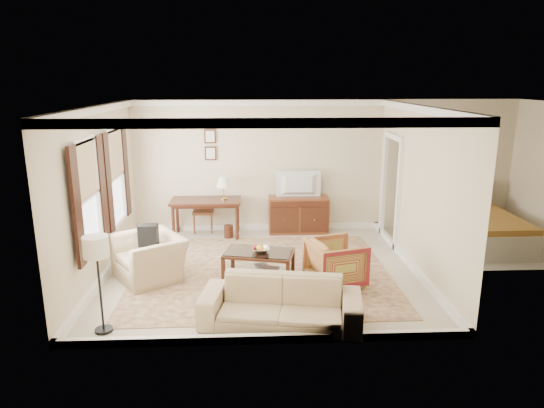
{
  "coord_description": "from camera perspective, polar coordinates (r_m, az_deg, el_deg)",
  "views": [
    {
      "loc": [
        -0.2,
        -8.1,
        3.32
      ],
      "look_at": [
        0.2,
        0.3,
        1.15
      ],
      "focal_mm": 32.0,
      "sensor_mm": 36.0,
      "label": 1
    }
  ],
  "objects": [
    {
      "name": "sofa",
      "position": [
        6.79,
        1.06,
        -10.72
      ],
      "size": [
        2.28,
        1.0,
        0.86
      ],
      "primitive_type": "imported",
      "rotation": [
        0.0,
        0.0,
        -0.17
      ],
      "color": "#C9B887",
      "rests_on": "room_shell"
    },
    {
      "name": "window_rear",
      "position": [
        9.51,
        -17.94,
        3.03
      ],
      "size": [
        0.12,
        1.56,
        1.8
      ],
      "primitive_type": null,
      "color": "#CCB284",
      "rests_on": "room_shell"
    },
    {
      "name": "tv",
      "position": [
        10.55,
        3.19,
        3.27
      ],
      "size": [
        0.93,
        0.54,
        0.12
      ],
      "primitive_type": "imported",
      "rotation": [
        0.0,
        0.0,
        3.14
      ],
      "color": "black",
      "rests_on": "sideboard"
    },
    {
      "name": "striped_armchair",
      "position": [
        8.1,
        7.53,
        -6.6
      ],
      "size": [
        0.98,
        1.01,
        0.85
      ],
      "primitive_type": "imported",
      "rotation": [
        0.0,
        0.0,
        1.85
      ],
      "color": "maroon",
      "rests_on": "room_shell"
    },
    {
      "name": "club_armchair",
      "position": [
        8.53,
        -14.24,
        -5.3
      ],
      "size": [
        1.26,
        1.37,
        1.0
      ],
      "primitive_type": "imported",
      "rotation": [
        0.0,
        0.0,
        -0.98
      ],
      "color": "#C9B887",
      "rests_on": "room_shell"
    },
    {
      "name": "book_b",
      "position": [
        8.34,
        -0.73,
        -7.61
      ],
      "size": [
        0.27,
        0.13,
        0.38
      ],
      "primitive_type": "imported",
      "rotation": [
        0.0,
        0.0,
        -0.36
      ],
      "color": "brown",
      "rests_on": "coffee_table"
    },
    {
      "name": "fruit_bowl",
      "position": [
        8.22,
        -1.33,
        -5.3
      ],
      "size": [
        0.42,
        0.42,
        0.1
      ],
      "primitive_type": "imported",
      "color": "silver",
      "rests_on": "coffee_table"
    },
    {
      "name": "framed_prints",
      "position": [
        10.69,
        -7.27,
        6.94
      ],
      "size": [
        0.25,
        0.04,
        0.68
      ],
      "primitive_type": null,
      "color": "#3D1C11",
      "rests_on": "room_shell"
    },
    {
      "name": "sideboard",
      "position": [
        10.78,
        3.12,
        -1.25
      ],
      "size": [
        1.31,
        0.51,
        0.81
      ],
      "primitive_type": "cube",
      "color": "brown",
      "rests_on": "room_shell"
    },
    {
      "name": "book_a",
      "position": [
        8.41,
        -1.85,
        -7.39
      ],
      "size": [
        0.27,
        0.15,
        0.38
      ],
      "primitive_type": "imported",
      "rotation": [
        0.0,
        0.0,
        0.41
      ],
      "color": "brown",
      "rests_on": "coffee_table"
    },
    {
      "name": "backpack",
      "position": [
        8.55,
        -14.35,
        -3.49
      ],
      "size": [
        0.33,
        0.38,
        0.4
      ],
      "primitive_type": "cube",
      "rotation": [
        0.0,
        0.0,
        -1.14
      ],
      "color": "black",
      "rests_on": "club_armchair"
    },
    {
      "name": "annex_bedroom",
      "position": [
        10.79,
        23.2,
        -2.77
      ],
      "size": [
        3.0,
        2.7,
        2.9
      ],
      "color": "beige",
      "rests_on": "ground"
    },
    {
      "name": "desk_chair",
      "position": [
        10.89,
        -8.09,
        -0.54
      ],
      "size": [
        0.54,
        0.54,
        1.05
      ],
      "primitive_type": null,
      "rotation": [
        0.0,
        0.0,
        0.24
      ],
      "color": "brown",
      "rests_on": "room_shell"
    },
    {
      "name": "room_shell",
      "position": [
        8.15,
        -1.32,
        8.48
      ],
      "size": [
        5.51,
        5.01,
        2.91
      ],
      "color": "beige",
      "rests_on": "ground"
    },
    {
      "name": "floor_lamp",
      "position": [
        6.73,
        -19.94,
        -5.53
      ],
      "size": [
        0.33,
        0.33,
        1.36
      ],
      "color": "black",
      "rests_on": "room_shell"
    },
    {
      "name": "coffee_table",
      "position": [
        8.31,
        -1.54,
        -6.29
      ],
      "size": [
        1.27,
        0.92,
        0.49
      ],
      "rotation": [
        0.0,
        0.0,
        -0.23
      ],
      "color": "#3D1C11",
      "rests_on": "room_shell"
    },
    {
      "name": "window_front",
      "position": [
        8.01,
        -20.84,
        0.74
      ],
      "size": [
        0.12,
        1.56,
        1.8
      ],
      "primitive_type": null,
      "color": "#CCB284",
      "rests_on": "room_shell"
    },
    {
      "name": "desk_lamp",
      "position": [
        10.39,
        -5.71,
        1.87
      ],
      "size": [
        0.32,
        0.32,
        0.5
      ],
      "primitive_type": null,
      "color": "silver",
      "rests_on": "writing_desk"
    },
    {
      "name": "doorway",
      "position": [
        10.28,
        13.8,
        1.43
      ],
      "size": [
        0.1,
        1.12,
        2.25
      ],
      "primitive_type": null,
      "color": "white",
      "rests_on": "room_shell"
    },
    {
      "name": "rug",
      "position": [
        8.67,
        -1.27,
        -8.0
      ],
      "size": [
        4.49,
        3.86,
        0.01
      ],
      "primitive_type": "cube",
      "rotation": [
        0.0,
        0.0,
        0.01
      ],
      "color": "#591D26",
      "rests_on": "room_shell"
    },
    {
      "name": "writing_desk",
      "position": [
        10.5,
        -7.78,
        -0.07
      ],
      "size": [
        1.49,
        0.75,
        0.82
      ],
      "color": "#3D1C11",
      "rests_on": "room_shell"
    }
  ]
}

